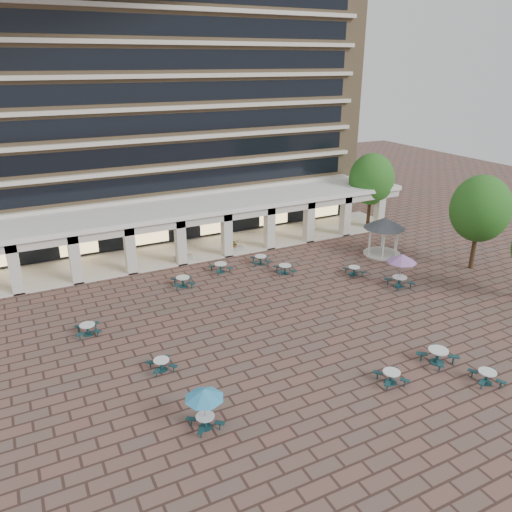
% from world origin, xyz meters
% --- Properties ---
extents(ground, '(120.00, 120.00, 0.00)m').
position_xyz_m(ground, '(0.00, 0.00, 0.00)').
color(ground, brown).
rests_on(ground, ground).
extents(apartment_building, '(40.00, 15.50, 25.20)m').
position_xyz_m(apartment_building, '(0.00, 25.47, 12.60)').
color(apartment_building, '#8B714E').
rests_on(apartment_building, ground).
extents(retail_arcade, '(42.00, 6.60, 4.40)m').
position_xyz_m(retail_arcade, '(0.00, 14.80, 3.00)').
color(retail_arcade, white).
rests_on(retail_arcade, ground).
extents(picnic_table_0, '(1.59, 1.59, 0.67)m').
position_xyz_m(picnic_table_0, '(-8.20, -2.03, 0.40)').
color(picnic_table_0, '#164142').
rests_on(picnic_table_0, ground).
extents(picnic_table_1, '(1.77, 1.77, 0.70)m').
position_xyz_m(picnic_table_1, '(2.40, -8.70, 0.42)').
color(picnic_table_1, '#164142').
rests_on(picnic_table_1, ground).
extents(picnic_table_2, '(2.08, 2.08, 0.85)m').
position_xyz_m(picnic_table_2, '(6.06, -8.40, 0.51)').
color(picnic_table_2, '#164142').
rests_on(picnic_table_2, ground).
extents(picnic_table_3, '(1.94, 1.94, 0.71)m').
position_xyz_m(picnic_table_3, '(6.96, -11.00, 0.42)').
color(picnic_table_3, '#164142').
rests_on(picnic_table_3, ground).
extents(picnic_table_4, '(1.87, 1.87, 2.16)m').
position_xyz_m(picnic_table_4, '(-7.74, -7.50, 1.83)').
color(picnic_table_4, '#164142').
rests_on(picnic_table_4, ground).
extents(picnic_table_7, '(1.77, 1.77, 0.69)m').
position_xyz_m(picnic_table_7, '(9.53, 3.91, 0.41)').
color(picnic_table_7, '#164142').
rests_on(picnic_table_7, ground).
extents(picnic_table_8, '(1.68, 1.68, 0.72)m').
position_xyz_m(picnic_table_8, '(-11.21, 3.83, 0.43)').
color(picnic_table_8, '#164142').
rests_on(picnic_table_8, ground).
extents(picnic_table_9, '(1.92, 1.92, 0.77)m').
position_xyz_m(picnic_table_9, '(-3.49, 8.01, 0.46)').
color(picnic_table_9, '#164142').
rests_on(picnic_table_9, ground).
extents(picnic_table_10, '(1.98, 1.98, 0.75)m').
position_xyz_m(picnic_table_10, '(4.68, 6.62, 0.45)').
color(picnic_table_10, '#164142').
rests_on(picnic_table_10, ground).
extents(picnic_table_11, '(2.28, 2.28, 2.63)m').
position_xyz_m(picnic_table_11, '(11.21, 0.53, 2.24)').
color(picnic_table_11, '#164142').
rests_on(picnic_table_11, ground).
extents(picnic_table_12, '(1.83, 1.83, 0.76)m').
position_xyz_m(picnic_table_12, '(0.16, 9.26, 0.45)').
color(picnic_table_12, '#164142').
rests_on(picnic_table_12, ground).
extents(picnic_table_13, '(1.98, 1.98, 0.74)m').
position_xyz_m(picnic_table_13, '(3.86, 9.33, 0.44)').
color(picnic_table_13, '#164142').
rests_on(picnic_table_13, ground).
extents(gazebo, '(3.65, 3.65, 3.39)m').
position_xyz_m(gazebo, '(14.53, 6.47, 2.56)').
color(gazebo, beige).
rests_on(gazebo, ground).
extents(tree_east_a, '(4.69, 4.69, 7.82)m').
position_xyz_m(tree_east_a, '(19.08, 0.69, 5.11)').
color(tree_east_a, '#422D1A').
rests_on(tree_east_a, ground).
extents(tree_east_c, '(4.54, 4.54, 7.56)m').
position_xyz_m(tree_east_c, '(18.65, 13.61, 4.93)').
color(tree_east_c, '#422D1A').
rests_on(tree_east_c, ground).
extents(planter_left, '(1.50, 0.65, 1.32)m').
position_xyz_m(planter_left, '(-1.77, 12.90, 0.55)').
color(planter_left, '#9B9A95').
rests_on(planter_left, ground).
extents(planter_right, '(1.50, 0.60, 1.17)m').
position_xyz_m(planter_right, '(3.10, 12.90, 0.43)').
color(planter_right, '#9B9A95').
rests_on(planter_right, ground).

